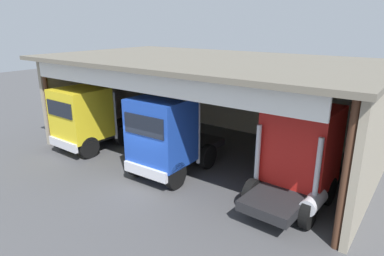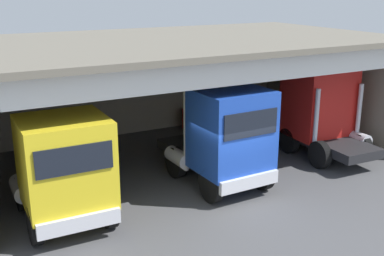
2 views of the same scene
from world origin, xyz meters
name	(u,v)px [view 1 (image 1 of 2)]	position (x,y,z in m)	size (l,w,h in m)	color
ground_plane	(150,182)	(0.00, 0.00, 0.00)	(80.00, 80.00, 0.00)	#4C4C4F
workshop_shed	(216,84)	(0.00, 5.20, 3.51)	(16.31, 9.61, 4.97)	#9E937F
truck_yellow_right_bay	(86,118)	(-5.43, 0.96, 1.77)	(2.59, 4.92, 3.37)	yellow
truck_blue_center_bay	(167,136)	(0.16, 1.00, 1.85)	(2.65, 5.17, 3.71)	#1E47B7
truck_red_center_left_bay	(298,154)	(5.59, 2.09, 1.95)	(2.65, 4.25, 3.74)	red
oil_drum	(275,137)	(2.39, 7.69, 0.43)	(0.58, 0.58, 0.85)	#197233
tool_cart	(281,136)	(2.68, 7.93, 0.50)	(0.90, 0.60, 1.00)	red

